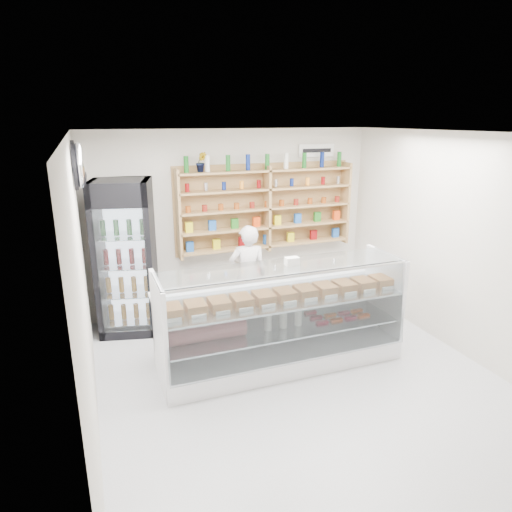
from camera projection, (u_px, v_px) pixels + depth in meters
name	position (u px, v px, depth m)	size (l,w,h in m)	color
room	(305.00, 267.00, 4.92)	(5.00, 5.00, 5.00)	silver
display_counter	(281.00, 337.00, 5.63)	(2.98, 0.89, 1.30)	white
shop_worker	(248.00, 275.00, 6.64)	(0.55, 0.36, 1.50)	silver
drinks_cooler	(126.00, 257.00, 6.36)	(0.93, 0.91, 2.16)	black
wall_shelving	(267.00, 208.00, 7.13)	(2.84, 0.28, 1.33)	#AA8550
potted_plant	(201.00, 162.00, 6.57)	(0.16, 0.13, 0.29)	#1E6626
security_mirror	(79.00, 166.00, 4.96)	(0.15, 0.50, 0.50)	silver
wall_sign	(316.00, 150.00, 7.30)	(0.62, 0.03, 0.20)	white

